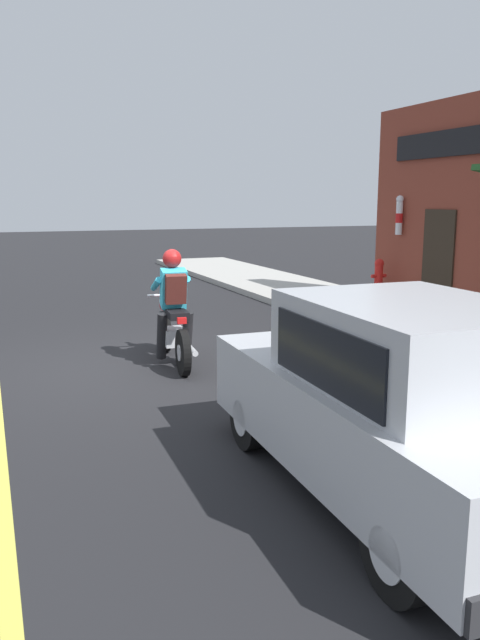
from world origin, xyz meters
TOP-DOWN VIEW (x-y plane):
  - ground_plane at (0.00, 0.00)m, footprint 80.00×80.00m
  - sidewalk_curb at (5.27, 3.00)m, footprint 2.60×22.00m
  - motorcycle_with_rider at (0.59, 0.07)m, footprint 0.60×2.02m
  - car_hatchback at (1.05, -4.47)m, footprint 1.76×3.83m
  - fire_hydrant at (6.18, 3.22)m, footprint 0.36×0.24m

SIDE VIEW (x-z plane):
  - ground_plane at x=0.00m, z-range 0.00..0.00m
  - sidewalk_curb at x=5.27m, z-range 0.00..0.14m
  - fire_hydrant at x=6.18m, z-range 0.13..1.01m
  - motorcycle_with_rider at x=0.59m, z-range -0.13..1.49m
  - car_hatchback at x=1.05m, z-range -0.02..1.55m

